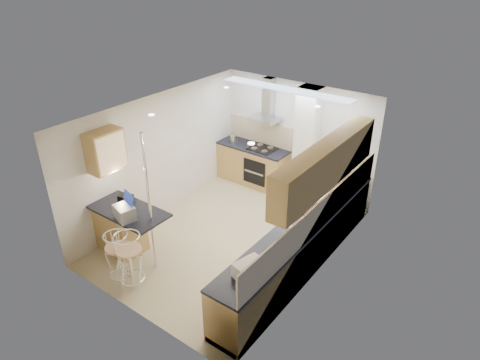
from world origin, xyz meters
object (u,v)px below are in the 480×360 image
Objects in this scene: bread_bin at (251,270)px; microwave at (316,204)px; laptop at (125,213)px; bar_stool_end at (130,263)px; bar_stool_near at (119,260)px.

microwave is at bearing 106.70° from bread_bin.
laptop reaches higher than bar_stool_end.
bar_stool_near is 0.25m from bar_stool_end.
microwave is 0.50× the size of bar_stool_near.
bar_stool_end reaches higher than bar_stool_near.
bar_stool_end is at bearing 20.15° from bar_stool_near.
laptop is 0.77m from bar_stool_near.
bread_bin is at bearing 17.59° from laptop.
laptop is 0.85× the size of bread_bin.
microwave is 2.04m from bread_bin.
bar_stool_end is 2.07m from bread_bin.
bread_bin is at bearing -32.74° from bar_stool_end.
bar_stool_near is (-2.12, -2.56, -0.56)m from microwave.
microwave is 1.40× the size of laptop.
bar_stool_end is (0.25, 0.02, 0.04)m from bar_stool_near.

